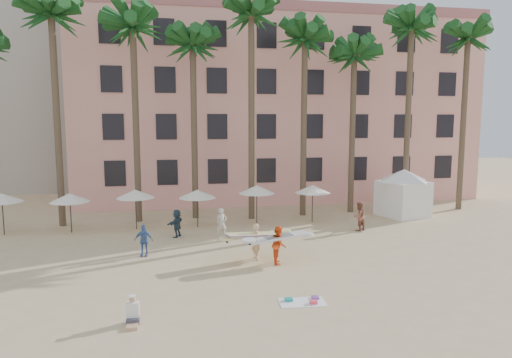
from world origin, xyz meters
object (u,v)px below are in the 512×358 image
at_px(pink_hotel, 272,111).
at_px(carrier_yellow, 256,239).
at_px(cabana, 403,188).
at_px(carrier_white, 279,243).

height_order(pink_hotel, carrier_yellow, pink_hotel).
bearing_deg(carrier_yellow, cabana, 34.31).
bearing_deg(carrier_yellow, carrier_white, -39.10).
relative_size(cabana, carrier_yellow, 1.65).
height_order(pink_hotel, carrier_white, pink_hotel).
bearing_deg(cabana, carrier_yellow, -145.69).
height_order(pink_hotel, cabana, pink_hotel).
xyz_separation_m(cabana, carrier_yellow, (-12.68, -8.65, -1.01)).
bearing_deg(carrier_white, pink_hotel, 78.64).
xyz_separation_m(pink_hotel, cabana, (7.26, -12.61, -5.93)).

